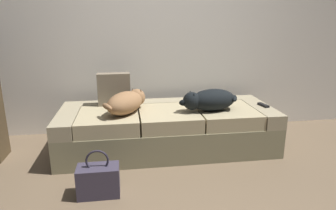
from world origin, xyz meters
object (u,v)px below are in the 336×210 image
Objects in this scene: couch at (167,129)px; tv_remote at (263,105)px; handbag at (99,180)px; dog_dark at (209,100)px; dog_tan at (127,102)px; throw_pillow at (114,89)px.

couch is 1.05m from tv_remote.
handbag is at bearing -129.17° from couch.
dog_tan is at bearing 176.43° from dog_dark.
throw_pillow is at bearing 159.04° from dog_dark.
dog_dark reaches higher than couch.
dog_dark reaches higher than tv_remote.
couch is at bearing -22.77° from throw_pillow.
throw_pillow is (-0.94, 0.36, 0.06)m from dog_dark.
dog_dark is 1.32m from handbag.
dog_dark is (0.81, -0.05, 0.00)m from dog_tan.
dog_dark is at bearing -3.57° from dog_tan.
tv_remote is 1.85m from handbag.
throw_pillow reaches higher than dog_tan.
dog_dark is 4.22× the size of tv_remote.
tv_remote reaches higher than couch.
tv_remote is at bearing -3.61° from couch.
throw_pillow is (-0.13, 0.31, 0.06)m from dog_tan.
couch is 1.04m from handbag.
handbag is at bearing -108.75° from dog_tan.
handbag is (-0.24, -0.72, -0.42)m from dog_tan.
handbag is (-1.67, -0.74, -0.33)m from tv_remote.
tv_remote is 1.59m from throw_pillow.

